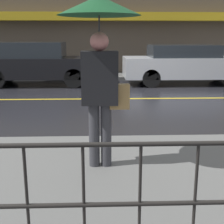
{
  "coord_description": "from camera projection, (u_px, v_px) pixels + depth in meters",
  "views": [
    {
      "loc": [
        -1.53,
        -8.8,
        1.73
      ],
      "look_at": [
        -1.32,
        -3.21,
        0.38
      ],
      "focal_mm": 50.0,
      "sensor_mm": 36.0,
      "label": 1
    }
  ],
  "objects": [
    {
      "name": "ground_plane",
      "position": [
        153.0,
        99.0,
        9.01
      ],
      "size": [
        80.0,
        80.0,
        0.0
      ],
      "primitive_type": "plane",
      "color": "black"
    },
    {
      "name": "sidewalk_far",
      "position": [
        135.0,
        76.0,
        13.58
      ],
      "size": [
        28.0,
        1.69,
        0.14
      ],
      "color": "#60605E",
      "rests_on": "ground_plane"
    },
    {
      "name": "lane_marking",
      "position": [
        153.0,
        98.0,
        9.01
      ],
      "size": [
        25.2,
        0.12,
        0.01
      ],
      "color": "gold",
      "rests_on": "ground_plane"
    },
    {
      "name": "building_storefront",
      "position": [
        134.0,
        18.0,
        13.94
      ],
      "size": [
        28.0,
        0.85,
        5.15
      ],
      "color": "#4C4238",
      "rests_on": "ground_plane"
    },
    {
      "name": "pedestrian",
      "position": [
        100.0,
        38.0,
        3.61
      ],
      "size": [
        0.96,
        0.96,
        2.05
      ],
      "color": "#333338",
      "rests_on": "sidewalk_near"
    },
    {
      "name": "car_black",
      "position": [
        37.0,
        63.0,
        11.4
      ],
      "size": [
        4.32,
        1.79,
        1.55
      ],
      "color": "black",
      "rests_on": "ground_plane"
    },
    {
      "name": "car_silver",
      "position": [
        186.0,
        64.0,
        11.61
      ],
      "size": [
        4.72,
        1.75,
        1.45
      ],
      "color": "#B2B5BA",
      "rests_on": "ground_plane"
    }
  ]
}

